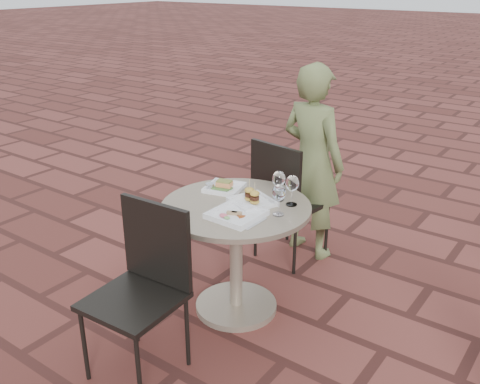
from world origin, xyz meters
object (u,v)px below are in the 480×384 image
Objects in this scene: chair_far at (284,193)px; plate_sliders at (252,200)px; plate_tuna at (236,214)px; chair_near at (145,276)px; cafe_table at (236,242)px; plate_salmon at (224,187)px; diner at (312,162)px.

chair_far is 0.70m from plate_sliders.
chair_near is at bearing -108.27° from plate_tuna.
plate_salmon is (-0.21, 0.15, 0.26)m from cafe_table.
chair_far reaches higher than cafe_table.
plate_sliders reaches higher than plate_salmon.
plate_salmon is at bearing 86.04° from diner.
chair_far reaches higher than plate_salmon.
plate_sliders is at bearing -17.18° from plate_salmon.
plate_sliders is at bearing 112.59° from chair_far.
cafe_table is 0.37m from plate_salmon.
cafe_table is 0.97× the size of chair_near.
plate_salmon is (-0.19, -0.81, 0.02)m from diner.
plate_sliders reaches higher than cafe_table.
plate_salmon is 0.42m from plate_tuna.
diner reaches higher than chair_near.
plate_tuna is (0.18, 0.56, 0.20)m from chair_near.
diner is (-0.02, 0.97, 0.24)m from cafe_table.
chair_near reaches higher than plate_sliders.
cafe_table is at bearing 80.26° from chair_near.
diner is at bearing 95.37° from plate_sliders.
chair_near is 0.64× the size of diner.
chair_near is at bearing -81.64° from plate_salmon.
plate_tuna is (0.20, -0.85, 0.20)m from chair_far.
chair_far is 0.64× the size of diner.
plate_salmon is at bearing 95.28° from chair_near.
chair_far is 1.41m from chair_near.
plate_sliders is (0.07, 0.07, 0.27)m from cafe_table.
diner is at bearing -98.19° from chair_far.
cafe_table is at bearing 100.08° from diner.
diner reaches higher than plate_tuna.
diner is at bearing 96.13° from plate_tuna.
plate_sliders is at bearing 104.53° from diner.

